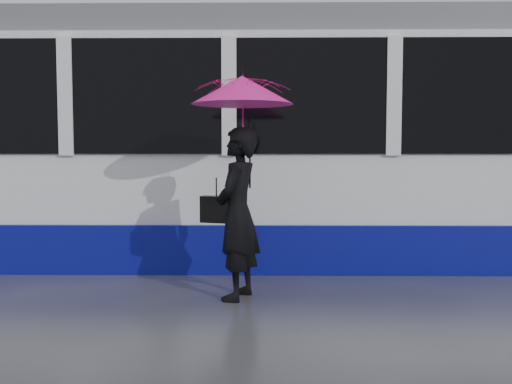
{
  "coord_description": "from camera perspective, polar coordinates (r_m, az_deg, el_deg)",
  "views": [
    {
      "loc": [
        -0.37,
        -5.71,
        1.53
      ],
      "look_at": [
        -0.46,
        0.31,
        1.1
      ],
      "focal_mm": 40.0,
      "sensor_mm": 36.0,
      "label": 1
    }
  ],
  "objects": [
    {
      "name": "ground",
      "position": [
        5.93,
        4.47,
        -10.89
      ],
      "size": [
        90.0,
        90.0,
        0.0
      ],
      "primitive_type": "plane",
      "color": "#2B2B30",
      "rests_on": "ground"
    },
    {
      "name": "rails",
      "position": [
        8.36,
        3.37,
        -6.4
      ],
      "size": [
        34.0,
        1.51,
        0.02
      ],
      "color": "#3F3D38",
      "rests_on": "ground"
    },
    {
      "name": "tram",
      "position": [
        8.47,
        15.03,
        4.67
      ],
      "size": [
        26.0,
        2.56,
        3.35
      ],
      "color": "white",
      "rests_on": "ground"
    },
    {
      "name": "woman",
      "position": [
        5.88,
        -1.86,
        -2.17
      ],
      "size": [
        0.6,
        0.75,
        1.78
      ],
      "primitive_type": "imported",
      "rotation": [
        0.0,
        0.0,
        -1.87
      ],
      "color": "black",
      "rests_on": "ground"
    },
    {
      "name": "umbrella",
      "position": [
        5.86,
        -1.39,
        8.19
      ],
      "size": [
        1.31,
        1.31,
        1.2
      ],
      "rotation": [
        0.0,
        0.0,
        -0.3
      ],
      "color": "#DA1251",
      "rests_on": "ground"
    },
    {
      "name": "handbag",
      "position": [
        5.91,
        -3.98,
        -1.73
      ],
      "size": [
        0.34,
        0.22,
        0.46
      ],
      "rotation": [
        0.0,
        0.0,
        -0.3
      ],
      "color": "black",
      "rests_on": "ground"
    }
  ]
}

